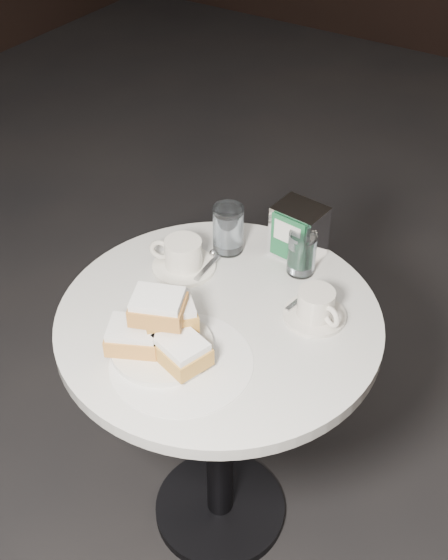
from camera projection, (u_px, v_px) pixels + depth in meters
ground at (220, 510)px, 1.97m from camera, size 7.00×7.00×0.00m
cafe_table at (219, 379)px, 1.62m from camera, size 0.70×0.70×0.74m
sugar_spill at (181, 362)px, 1.39m from camera, size 0.37×0.37×0.00m
beignet_plate at (161, 332)px, 1.39m from camera, size 0.24×0.23×0.13m
coffee_cup_left at (183, 257)px, 1.60m from camera, size 0.19×0.19×0.08m
coffee_cup_right at (316, 307)px, 1.47m from camera, size 0.18×0.18×0.07m
water_glass_left at (228, 230)px, 1.64m from camera, size 0.08×0.08×0.12m
water_glass_right at (302, 253)px, 1.58m from camera, size 0.08×0.08×0.10m
napkin_dispenser at (298, 232)px, 1.62m from camera, size 0.12×0.10×0.13m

